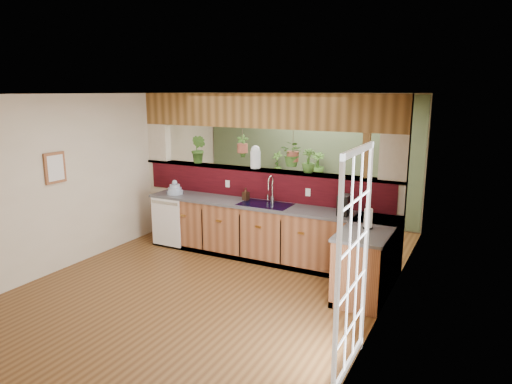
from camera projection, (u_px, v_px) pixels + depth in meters
The scene contains 28 objects.
ground at pixel (220, 277), 6.60m from camera, with size 4.60×7.00×0.01m, color brown.
ceiling at pixel (217, 94), 6.04m from camera, with size 4.60×7.00×0.01m, color brown.
wall_back at pixel (309, 157), 9.36m from camera, with size 4.60×0.02×2.60m, color beige.
wall_left at pixel (97, 176), 7.35m from camera, with size 0.02×7.00×2.60m, color beige.
wall_right at pixel (387, 209), 5.29m from camera, with size 0.02×7.00×2.60m, color beige.
pass_through_partition at pixel (263, 181), 7.50m from camera, with size 4.60×0.21×2.60m.
pass_through_ledge at pixel (262, 170), 7.48m from camera, with size 4.60×0.21×0.04m, color brown.
header_beam at pixel (262, 111), 7.27m from camera, with size 4.60×0.15×0.55m, color brown.
sage_backwall at pixel (308, 158), 9.34m from camera, with size 4.55×0.02×2.55m, color #4F6243.
countertop at pixel (297, 239), 6.89m from camera, with size 4.14×1.52×0.90m.
dishwasher at pixel (166, 222), 7.74m from camera, with size 0.58×0.03×0.82m.
navy_sink at pixel (265, 209), 7.16m from camera, with size 0.82×0.50×0.18m.
french_door at pixel (353, 266), 4.23m from camera, with size 0.06×1.02×2.16m, color white.
framed_print at pixel (55, 168), 6.59m from camera, with size 0.04×0.35×0.45m.
faucet at pixel (271, 188), 7.22m from camera, with size 0.19×0.19×0.44m.
dish_stack at pixel (175, 190), 7.84m from camera, with size 0.28×0.28×0.25m.
soap_dispenser at pixel (246, 194), 7.39m from camera, with size 0.09×0.09×0.20m, color #3C2416.
coffee_maker at pixel (344, 206), 6.51m from camera, with size 0.16×0.26×0.29m.
paper_towel at pixel (368, 219), 5.87m from camera, with size 0.13×0.13×0.28m.
glass_jar at pixel (255, 157), 7.48m from camera, with size 0.17×0.17×0.38m.
ledge_plant_left at pixel (199, 149), 7.97m from camera, with size 0.27×0.22×0.50m, color #32591F.
ledge_plant_right at pixel (309, 161), 7.07m from camera, with size 0.21×0.21×0.37m, color #32591F.
hanging_plant_a at pixel (242, 139), 7.53m from camera, with size 0.23×0.20×0.49m.
hanging_plant_b at pixel (293, 143), 7.13m from camera, with size 0.41×0.38×0.52m.
shelving_console at pixel (297, 197), 9.37m from camera, with size 1.41×0.37×0.94m, color black.
shelf_plant_a at pixel (277, 162), 9.43m from camera, with size 0.24×0.16×0.46m, color #32591F.
shelf_plant_b at pixel (318, 165), 9.03m from camera, with size 0.27×0.27×0.48m, color #32591F.
floor_plant at pixel (322, 223), 7.98m from camera, with size 0.66×0.57×0.74m, color #32591F.
Camera 1 is at (3.29, -5.25, 2.64)m, focal length 32.00 mm.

